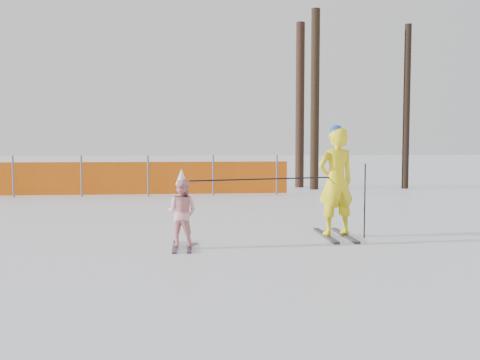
# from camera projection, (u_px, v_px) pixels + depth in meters

# --- Properties ---
(ground) EXTENTS (120.00, 120.00, 0.00)m
(ground) POSITION_uv_depth(u_px,v_px,m) (243.00, 243.00, 8.68)
(ground) COLOR white
(ground) RESTS_ON ground
(adult) EXTENTS (0.77, 1.44, 1.94)m
(adult) POSITION_uv_depth(u_px,v_px,m) (336.00, 181.00, 9.25)
(adult) COLOR black
(adult) RESTS_ON ground
(child) EXTENTS (0.62, 1.00, 1.23)m
(child) POSITION_uv_depth(u_px,v_px,m) (182.00, 212.00, 8.31)
(child) COLOR black
(child) RESTS_ON ground
(ski_poles) EXTENTS (3.00, 0.67, 1.28)m
(ski_poles) POSITION_uv_depth(u_px,v_px,m) (298.00, 187.00, 8.88)
(ski_poles) COLOR black
(ski_poles) RESTS_ON ground
(safety_fence) EXTENTS (14.35, 0.06, 1.25)m
(safety_fence) POSITION_uv_depth(u_px,v_px,m) (53.00, 178.00, 16.12)
(safety_fence) COLOR #595960
(safety_fence) RESTS_ON ground
(tree_trunks) EXTENTS (3.92, 1.23, 6.24)m
(tree_trunks) POSITION_uv_depth(u_px,v_px,m) (329.00, 104.00, 19.01)
(tree_trunks) COLOR #311E16
(tree_trunks) RESTS_ON ground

